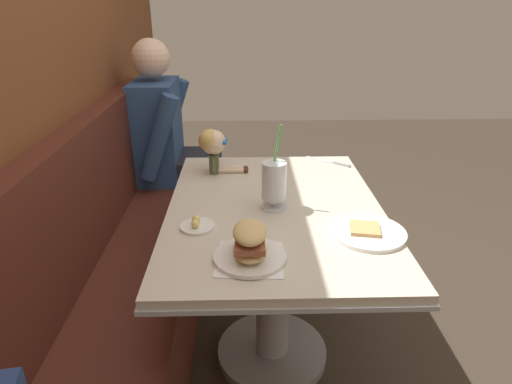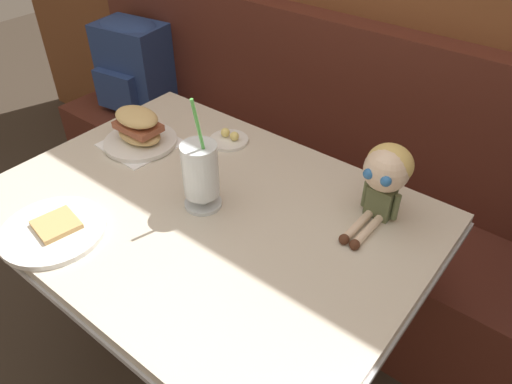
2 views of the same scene
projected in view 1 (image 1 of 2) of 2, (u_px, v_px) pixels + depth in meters
ground_plane at (312, 354)px, 1.95m from camera, size 8.00×8.00×0.00m
wood_panel_wall at (13, 84)px, 1.43m from camera, size 4.40×0.08×2.40m
booth_bench at (121, 298)px, 1.79m from camera, size 2.60×0.48×1.00m
diner_table at (274, 251)px, 1.72m from camera, size 1.11×0.81×0.74m
toast_plate at (368, 232)px, 1.44m from camera, size 0.25×0.25×0.03m
milkshake_glass at (274, 183)px, 1.59m from camera, size 0.10×0.10×0.32m
sandwich_plate at (250, 246)px, 1.29m from camera, size 0.22×0.22×0.12m
butter_saucer at (197, 225)px, 1.49m from camera, size 0.12×0.12×0.04m
butter_knife at (335, 163)px, 2.05m from camera, size 0.16×0.19×0.01m
seated_doll at (213, 145)px, 1.91m from camera, size 0.11×0.22×0.20m
diner_patron at (165, 131)px, 2.55m from camera, size 0.55×0.48×0.81m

